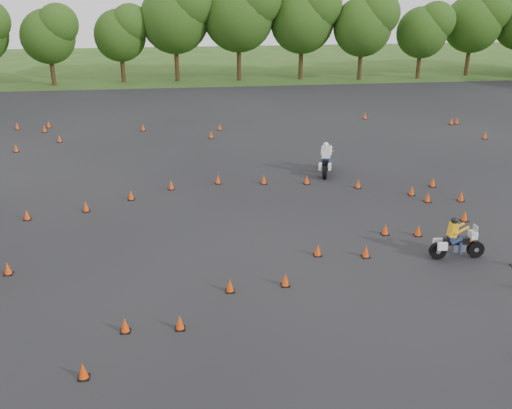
# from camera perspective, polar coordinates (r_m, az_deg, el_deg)

# --- Properties ---
(ground) EXTENTS (140.00, 140.00, 0.00)m
(ground) POSITION_cam_1_polar(r_m,az_deg,el_deg) (20.39, 1.37, -7.34)
(ground) COLOR #2D5119
(ground) RESTS_ON ground
(asphalt_pad) EXTENTS (62.00, 62.00, 0.00)m
(asphalt_pad) POSITION_cam_1_polar(r_m,az_deg,el_deg) (25.74, -0.54, -0.80)
(asphalt_pad) COLOR black
(asphalt_pad) RESTS_ON ground
(treeline) EXTENTS (86.83, 32.46, 10.81)m
(treeline) POSITION_cam_1_polar(r_m,az_deg,el_deg) (52.82, -3.09, 16.17)
(treeline) COLOR #264513
(treeline) RESTS_ON ground
(traffic_cones) EXTENTS (36.06, 33.44, 0.45)m
(traffic_cones) POSITION_cam_1_polar(r_m,az_deg,el_deg) (25.26, -0.64, -0.70)
(traffic_cones) COLOR #E74009
(traffic_cones) RESTS_ON asphalt_pad
(rider_yellow) EXTENTS (2.13, 0.70, 1.63)m
(rider_yellow) POSITION_cam_1_polar(r_m,az_deg,el_deg) (22.66, 19.61, -3.22)
(rider_yellow) COLOR #EFA315
(rider_yellow) RESTS_ON ground
(rider_white) EXTENTS (1.44, 2.44, 1.80)m
(rider_white) POSITION_cam_1_polar(r_m,az_deg,el_deg) (30.71, 7.13, 4.66)
(rider_white) COLOR silver
(rider_white) RESTS_ON ground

